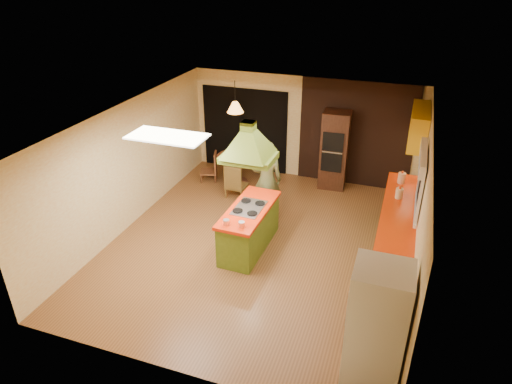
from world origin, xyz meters
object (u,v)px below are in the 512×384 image
at_px(kitchen_island, 249,228).
at_px(refrigerator, 376,325).
at_px(canister_large, 402,178).
at_px(dining_table, 237,164).
at_px(wall_oven, 334,150).
at_px(man, 267,180).

height_order(kitchen_island, refrigerator, refrigerator).
bearing_deg(kitchen_island, canister_large, 37.38).
relative_size(dining_table, canister_large, 4.34).
distance_m(wall_oven, dining_table, 2.34).
distance_m(kitchen_island, canister_large, 3.20).
height_order(kitchen_island, wall_oven, wall_oven).
relative_size(man, dining_table, 1.82).
distance_m(kitchen_island, wall_oven, 3.31).
xyz_separation_m(kitchen_island, refrigerator, (2.51, -2.26, 0.42)).
height_order(man, refrigerator, refrigerator).
xyz_separation_m(wall_oven, dining_table, (-2.22, -0.60, -0.43)).
distance_m(man, refrigerator, 4.31).
relative_size(refrigerator, wall_oven, 0.93).
relative_size(kitchen_island, refrigerator, 1.00).
height_order(refrigerator, canister_large, refrigerator).
distance_m(kitchen_island, man, 1.27).
distance_m(refrigerator, wall_oven, 5.59).
relative_size(refrigerator, dining_table, 1.82).
distance_m(refrigerator, dining_table, 6.09).
distance_m(kitchen_island, dining_table, 2.81).
xyz_separation_m(refrigerator, wall_oven, (-1.53, 5.38, 0.07)).
bearing_deg(wall_oven, dining_table, -168.38).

